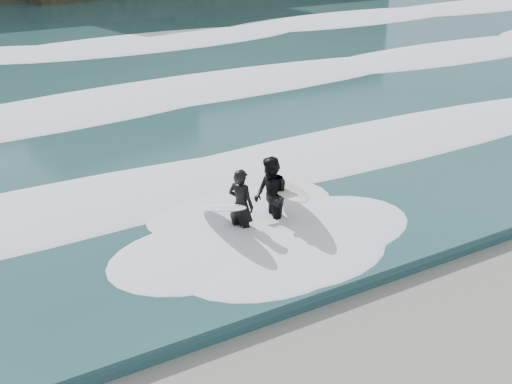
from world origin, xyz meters
TOP-DOWN VIEW (x-y plane):
  - sea at (0.00, 29.00)m, footprint 90.00×52.00m
  - foam_near at (0.00, 9.00)m, footprint 60.00×3.20m
  - foam_mid at (0.00, 16.00)m, footprint 60.00×4.00m
  - foam_far at (0.00, 25.00)m, footprint 60.00×4.80m
  - surfer_left at (-0.29, 5.79)m, footprint 1.03×2.00m
  - surfer_right at (0.57, 5.75)m, footprint 1.42×2.30m

SIDE VIEW (x-z plane):
  - sea at x=0.00m, z-range 0.00..0.30m
  - foam_near at x=0.00m, z-range 0.30..0.50m
  - foam_mid at x=0.00m, z-range 0.30..0.54m
  - foam_far at x=0.00m, z-range 0.30..0.60m
  - surfer_left at x=-0.29m, z-range 0.01..1.56m
  - surfer_right at x=0.57m, z-range 0.01..1.67m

